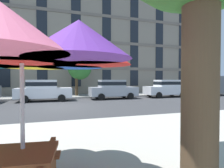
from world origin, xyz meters
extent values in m
plane|color=#38383A|center=(0.00, 0.00, 0.00)|extent=(120.00, 120.00, 0.00)
cube|color=gray|center=(0.00, 6.80, 0.06)|extent=(56.00, 3.60, 0.12)
cube|color=gray|center=(0.00, 15.00, 8.00)|extent=(37.04, 12.00, 16.00)
cube|color=#6B6056|center=(0.00, 8.96, 3.20)|extent=(36.30, 0.08, 0.36)
cube|color=#6B6056|center=(0.00, 8.96, 6.40)|extent=(36.30, 0.08, 0.36)
cube|color=#6B6056|center=(0.00, 8.96, 9.60)|extent=(36.30, 0.08, 0.36)
cube|color=black|center=(-5.56, 8.97, 8.40)|extent=(1.10, 0.06, 14.80)
cube|color=black|center=(-1.85, 8.97, 8.40)|extent=(1.10, 0.06, 14.80)
cube|color=black|center=(1.85, 8.97, 8.40)|extent=(1.10, 0.06, 14.80)
cube|color=black|center=(5.56, 8.97, 8.40)|extent=(1.10, 0.06, 14.80)
cube|color=black|center=(9.26, 8.97, 8.40)|extent=(1.10, 0.06, 14.80)
cube|color=black|center=(12.97, 8.97, 8.40)|extent=(1.10, 0.06, 14.80)
cube|color=black|center=(16.67, 8.97, 8.40)|extent=(1.10, 0.06, 14.80)
cube|color=silver|center=(-1.28, 3.70, 0.70)|extent=(4.40, 1.76, 0.80)
cube|color=silver|center=(-1.43, 3.70, 1.44)|extent=(2.30, 1.55, 0.68)
cube|color=black|center=(-1.43, 3.70, 1.44)|extent=(2.32, 1.57, 0.32)
cylinder|color=black|center=(0.09, 4.58, 0.30)|extent=(0.60, 0.22, 0.60)
cylinder|color=black|center=(0.09, 2.82, 0.30)|extent=(0.60, 0.22, 0.60)
cylinder|color=black|center=(-2.64, 4.58, 0.30)|extent=(0.60, 0.22, 0.60)
cylinder|color=black|center=(-2.64, 2.82, 0.30)|extent=(0.60, 0.22, 0.60)
cube|color=#A8AAB2|center=(4.74, 3.70, 0.70)|extent=(4.40, 1.76, 0.80)
cube|color=#A8AAB2|center=(4.59, 3.70, 1.44)|extent=(2.30, 1.55, 0.68)
cube|color=black|center=(4.59, 3.70, 1.44)|extent=(2.32, 1.57, 0.32)
cylinder|color=black|center=(6.11, 4.58, 0.30)|extent=(0.60, 0.22, 0.60)
cylinder|color=black|center=(6.11, 2.82, 0.30)|extent=(0.60, 0.22, 0.60)
cylinder|color=black|center=(3.38, 4.58, 0.30)|extent=(0.60, 0.22, 0.60)
cylinder|color=black|center=(3.38, 2.82, 0.30)|extent=(0.60, 0.22, 0.60)
cube|color=silver|center=(10.42, 3.70, 0.70)|extent=(4.40, 1.76, 0.80)
cube|color=silver|center=(10.57, 3.70, 1.44)|extent=(2.30, 1.55, 0.68)
cube|color=black|center=(10.57, 3.70, 1.44)|extent=(2.32, 1.57, 0.32)
cylinder|color=black|center=(9.06, 2.82, 0.30)|extent=(0.60, 0.22, 0.60)
cylinder|color=black|center=(9.06, 4.58, 0.30)|extent=(0.60, 0.22, 0.60)
cylinder|color=black|center=(11.79, 2.82, 0.30)|extent=(0.60, 0.22, 0.60)
cylinder|color=black|center=(11.79, 4.58, 0.30)|extent=(0.60, 0.22, 0.60)
cube|color=slate|center=(16.49, 3.70, 0.82)|extent=(5.10, 1.90, 0.96)
cube|color=slate|center=(17.59, 3.70, 1.75)|extent=(1.90, 1.75, 0.90)
cube|color=slate|center=(14.02, 3.70, 1.48)|extent=(0.16, 1.75, 0.36)
cylinder|color=black|center=(14.91, 2.75, 0.34)|extent=(0.68, 0.22, 0.68)
cylinder|color=black|center=(14.91, 4.65, 0.34)|extent=(0.68, 0.22, 0.68)
cylinder|color=black|center=(18.07, 4.65, 0.34)|extent=(0.68, 0.22, 0.68)
cylinder|color=#4C3823|center=(1.67, 6.86, 1.17)|extent=(0.32, 0.32, 2.35)
sphere|color=#2D702D|center=(2.03, 7.03, 3.07)|extent=(2.54, 2.54, 2.54)
sphere|color=#2D702D|center=(1.61, 6.63, 3.30)|extent=(1.99, 1.99, 1.99)
cylinder|color=silver|center=(-0.66, -9.00, 1.24)|extent=(0.06, 0.06, 2.47)
cone|color=red|center=(0.38, -9.00, 2.24)|extent=(1.24, 1.24, 0.46)
cone|color=blue|center=(0.07, -8.27, 2.24)|extent=(1.24, 1.24, 0.46)
cone|color=yellow|center=(-0.66, -7.96, 2.24)|extent=(1.24, 1.24, 0.46)
cone|color=#662D9E|center=(0.07, -9.73, 2.24)|extent=(1.24, 1.24, 0.46)
cone|color=red|center=(-0.66, -9.00, 2.28)|extent=(1.55, 1.55, 0.54)
cube|color=brown|center=(-1.03, -8.48, 0.44)|extent=(1.82, 0.48, 0.05)
cylinder|color=brown|center=(1.92, -9.63, 1.68)|extent=(0.54, 0.54, 3.37)
camera|label=1|loc=(-0.16, -11.79, 1.77)|focal=27.96mm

